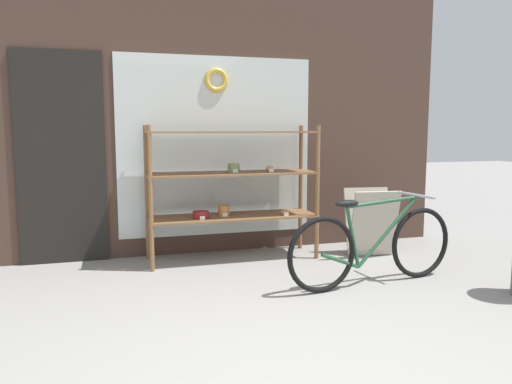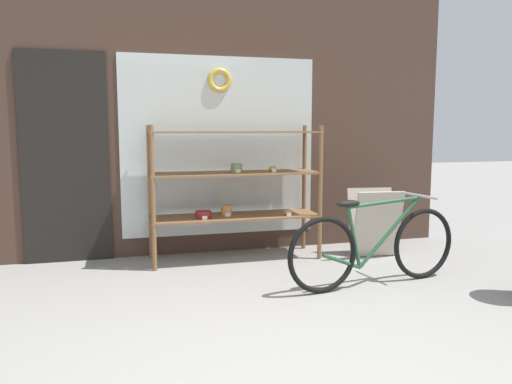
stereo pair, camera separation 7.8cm
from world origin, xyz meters
The scene contains 5 objects.
ground_plane centered at (0.00, 0.00, 0.00)m, with size 30.00×30.00×0.00m, color gray.
storefront_facade centered at (-0.03, 2.94, 1.77)m, with size 5.65×0.13×3.63m.
display_case centered at (0.28, 2.54, 0.83)m, with size 1.72×0.51×1.38m.
bicycle centered at (1.23, 1.36, 0.35)m, with size 1.67×0.46×0.77m.
sandwich_board centered at (1.72, 2.25, 0.36)m, with size 0.53×0.43×0.70m.
Camera 1 is at (-0.91, -2.37, 1.34)m, focal length 35.00 mm.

